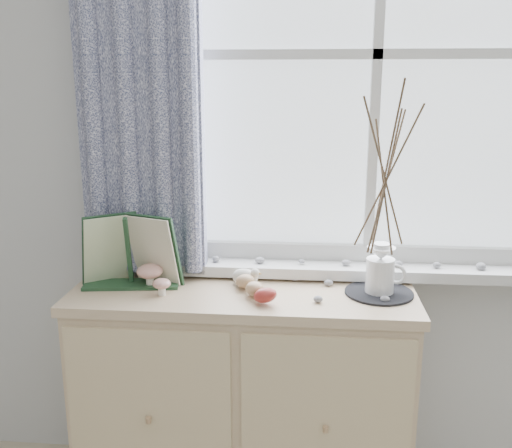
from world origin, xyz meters
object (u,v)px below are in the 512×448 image
at_px(sideboard, 244,398).
at_px(twig_pitcher, 386,173).
at_px(toadstool_cluster, 153,275).
at_px(botanical_book, 127,252).

distance_m(sideboard, twig_pitcher, 0.96).
height_order(toadstool_cluster, twig_pitcher, twig_pitcher).
bearing_deg(sideboard, toadstool_cluster, -175.84).
xyz_separation_m(sideboard, botanical_book, (-0.40, -0.03, 0.56)).
relative_size(toadstool_cluster, twig_pitcher, 0.20).
bearing_deg(botanical_book, toadstool_cluster, -4.20).
bearing_deg(toadstool_cluster, botanical_book, -176.54).
xyz_separation_m(sideboard, toadstool_cluster, (-0.31, -0.02, 0.48)).
height_order(botanical_book, toadstool_cluster, botanical_book).
relative_size(sideboard, toadstool_cluster, 8.16).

